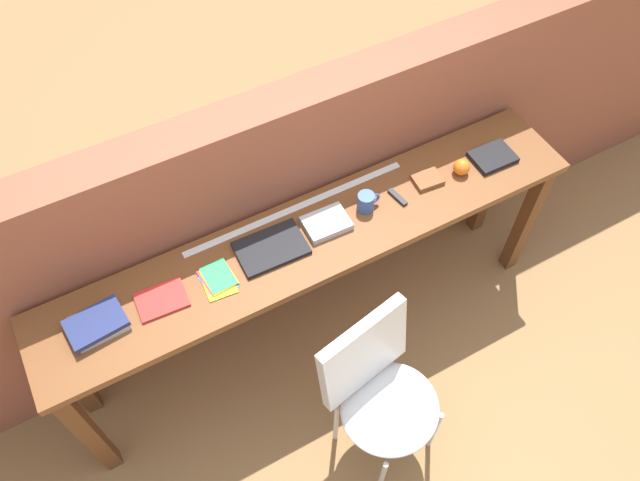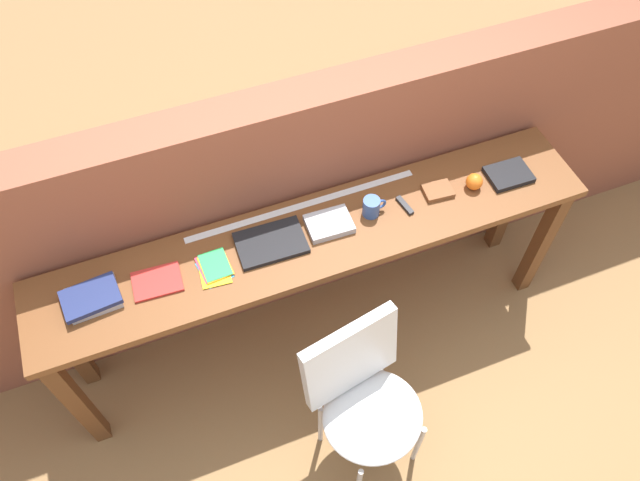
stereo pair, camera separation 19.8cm
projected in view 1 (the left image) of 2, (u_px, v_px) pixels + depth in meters
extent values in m
plane|color=olive|center=(343.00, 374.00, 3.26)|extent=(40.00, 40.00, 0.00)
cube|color=brown|center=(282.00, 208.00, 3.02)|extent=(6.00, 0.20, 1.38)
cube|color=brown|center=(315.00, 238.00, 2.71)|extent=(2.50, 0.44, 0.04)
cube|color=#5B341A|center=(88.00, 432.00, 2.66)|extent=(0.07, 0.07, 0.84)
cube|color=#5B341A|center=(526.00, 220.00, 3.32)|extent=(0.07, 0.07, 0.84)
cube|color=#5B341A|center=(68.00, 371.00, 2.83)|extent=(0.07, 0.07, 0.84)
cube|color=#5B341A|center=(489.00, 180.00, 3.48)|extent=(0.07, 0.07, 0.84)
ellipsoid|color=silver|center=(390.00, 408.00, 2.69)|extent=(0.51, 0.50, 0.08)
cube|color=silver|center=(364.00, 353.00, 2.58)|extent=(0.45, 0.19, 0.40)
cylinder|color=#B2B2B7|center=(382.00, 477.00, 2.76)|extent=(0.02, 0.02, 0.41)
cylinder|color=#B2B2B7|center=(434.00, 430.00, 2.88)|extent=(0.02, 0.02, 0.41)
cylinder|color=#B2B2B7|center=(336.00, 423.00, 2.90)|extent=(0.02, 0.02, 0.41)
cylinder|color=#B2B2B7|center=(388.00, 381.00, 3.02)|extent=(0.02, 0.02, 0.41)
cube|color=#9E9EA3|center=(99.00, 324.00, 2.43)|extent=(0.21, 0.17, 0.03)
cube|color=navy|center=(96.00, 323.00, 2.41)|extent=(0.24, 0.17, 0.02)
cube|color=red|center=(162.00, 300.00, 2.50)|extent=(0.21, 0.16, 0.01)
cube|color=#3399D8|center=(219.00, 282.00, 2.56)|extent=(0.14, 0.16, 0.00)
cube|color=yellow|center=(219.00, 282.00, 2.55)|extent=(0.14, 0.16, 0.00)
cube|color=#E5334C|center=(217.00, 277.00, 2.56)|extent=(0.13, 0.15, 0.00)
cube|color=orange|center=(219.00, 277.00, 2.56)|extent=(0.13, 0.15, 0.00)
cube|color=green|center=(218.00, 276.00, 2.56)|extent=(0.12, 0.15, 0.00)
cube|color=black|center=(271.00, 248.00, 2.64)|extent=(0.30, 0.21, 0.02)
cube|color=#9E9EA3|center=(326.00, 223.00, 2.71)|extent=(0.20, 0.15, 0.03)
cylinder|color=#2D4C8C|center=(366.00, 202.00, 2.74)|extent=(0.08, 0.08, 0.09)
torus|color=#2D4C8C|center=(374.00, 198.00, 2.76)|extent=(0.06, 0.01, 0.06)
cube|color=black|center=(397.00, 197.00, 2.81)|extent=(0.04, 0.11, 0.02)
cube|color=brown|center=(427.00, 180.00, 2.86)|extent=(0.14, 0.11, 0.02)
sphere|color=orange|center=(462.00, 167.00, 2.87)|extent=(0.08, 0.08, 0.08)
cube|color=black|center=(493.00, 157.00, 2.94)|extent=(0.20, 0.16, 0.03)
cube|color=silver|center=(297.00, 207.00, 2.78)|extent=(1.08, 0.03, 0.00)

